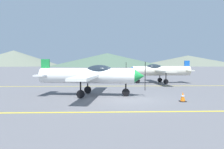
% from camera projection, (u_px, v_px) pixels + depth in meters
% --- Properties ---
extents(ground_plane, '(400.00, 400.00, 0.00)m').
position_uv_depth(ground_plane, '(130.00, 98.00, 13.28)').
color(ground_plane, slate).
extents(apron_line_near, '(80.00, 0.16, 0.01)m').
position_uv_depth(apron_line_near, '(140.00, 112.00, 9.60)').
color(apron_line_near, yellow).
rests_on(apron_line_near, ground_plane).
extents(apron_line_far, '(80.00, 0.16, 0.01)m').
position_uv_depth(apron_line_far, '(121.00, 86.00, 20.31)').
color(apron_line_far, yellow).
rests_on(apron_line_far, ground_plane).
extents(airplane_near, '(7.40, 8.48, 2.53)m').
position_uv_depth(airplane_near, '(91.00, 75.00, 14.26)').
color(airplane_near, white).
rests_on(airplane_near, ground_plane).
extents(airplane_mid, '(7.34, 8.46, 2.53)m').
position_uv_depth(airplane_mid, '(159.00, 70.00, 23.18)').
color(airplane_mid, silver).
rests_on(airplane_mid, ground_plane).
extents(traffic_cone_front, '(0.36, 0.36, 0.59)m').
position_uv_depth(traffic_cone_front, '(183.00, 97.00, 12.16)').
color(traffic_cone_front, black).
rests_on(traffic_cone_front, ground_plane).
extents(hill_left, '(69.33, 69.33, 11.52)m').
position_uv_depth(hill_left, '(14.00, 58.00, 154.08)').
color(hill_left, slate).
rests_on(hill_left, ground_plane).
extents(hill_centerleft, '(77.29, 77.29, 8.88)m').
position_uv_depth(hill_centerleft, '(107.00, 60.00, 140.26)').
color(hill_centerleft, '#4C6651').
rests_on(hill_centerleft, ground_plane).
extents(hill_centerright, '(81.85, 81.85, 8.36)m').
position_uv_depth(hill_centerright, '(188.00, 61.00, 169.85)').
color(hill_centerright, slate).
rests_on(hill_centerright, ground_plane).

